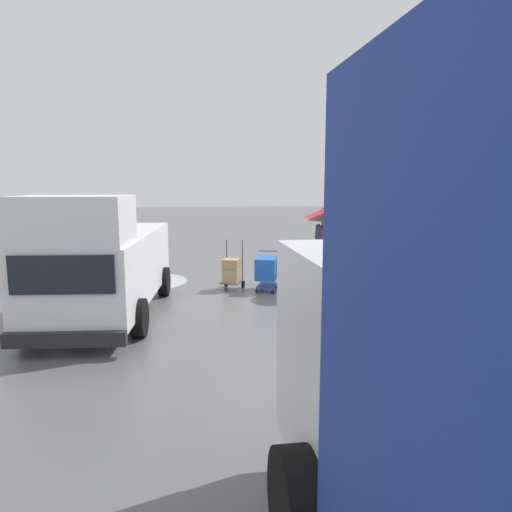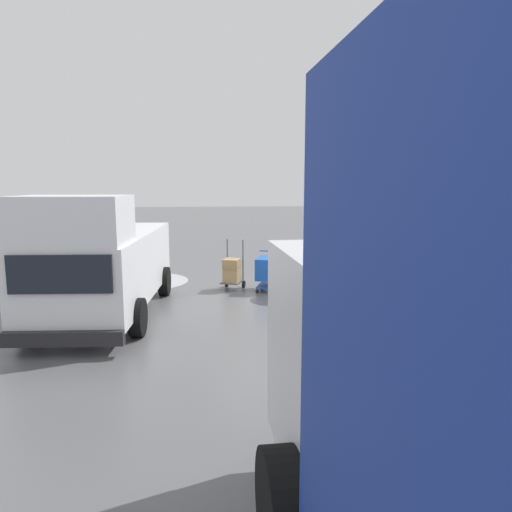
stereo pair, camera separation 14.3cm
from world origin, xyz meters
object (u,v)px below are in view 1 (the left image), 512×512
Objects in this scene: pedestrian_pink_side at (330,232)px; pedestrian_black_side at (323,229)px; cargo_van_parked_right at (103,262)px; hand_dolly_boxes at (232,271)px; shopping_cart_vendor at (267,270)px.

pedestrian_pink_side is 1.00× the size of pedestrian_black_side.
cargo_van_parked_right is 5.51m from pedestrian_pink_side.
pedestrian_black_side is (-5.37, -2.58, 0.39)m from cargo_van_parked_right.
pedestrian_pink_side is (-2.45, 0.68, 1.08)m from hand_dolly_boxes.
hand_dolly_boxes is at bearing -141.39° from cargo_van_parked_right.
shopping_cart_vendor is 0.94m from hand_dolly_boxes.
hand_dolly_boxes is (-2.82, -2.25, -0.67)m from cargo_van_parked_right.
pedestrian_black_side is (-2.55, -0.32, 1.06)m from hand_dolly_boxes.
pedestrian_black_side is (-0.10, -1.01, -0.01)m from pedestrian_pink_side.
cargo_van_parked_right is 5.35× the size of shopping_cart_vendor.
pedestrian_black_side reaches higher than shopping_cart_vendor.
cargo_van_parked_right is 2.54× the size of pedestrian_black_side.
pedestrian_pink_side is at bearing 84.35° from pedestrian_black_side.
cargo_van_parked_right is 4.14× the size of hand_dolly_boxes.
cargo_van_parked_right is 2.54× the size of pedestrian_pink_side.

